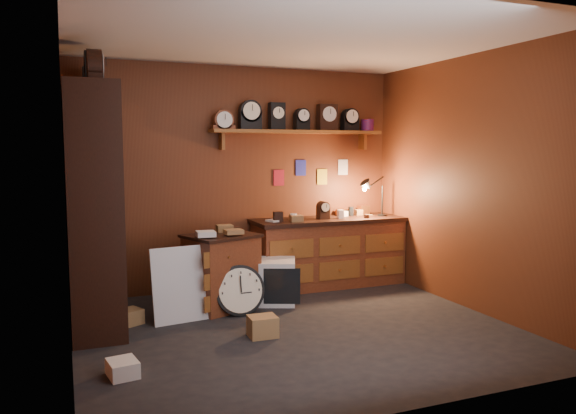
# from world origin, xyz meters

# --- Properties ---
(floor) EXTENTS (4.00, 4.00, 0.00)m
(floor) POSITION_xyz_m (0.00, 0.00, 0.00)
(floor) COLOR black
(floor) RESTS_ON ground
(room_shell) EXTENTS (4.02, 3.62, 2.71)m
(room_shell) POSITION_xyz_m (0.04, 0.11, 1.72)
(room_shell) COLOR #5E2C16
(room_shell) RESTS_ON ground
(shelving_unit) EXTENTS (0.47, 1.60, 2.58)m
(shelving_unit) POSITION_xyz_m (-1.79, 0.98, 1.25)
(shelving_unit) COLOR black
(shelving_unit) RESTS_ON ground
(workbench) EXTENTS (1.93, 0.66, 1.36)m
(workbench) POSITION_xyz_m (1.05, 1.47, 0.47)
(workbench) COLOR brown
(workbench) RESTS_ON ground
(low_cabinet) EXTENTS (0.87, 0.80, 0.89)m
(low_cabinet) POSITION_xyz_m (-0.47, 0.97, 0.44)
(low_cabinet) COLOR brown
(low_cabinet) RESTS_ON ground
(big_round_clock) EXTENTS (0.52, 0.17, 0.52)m
(big_round_clock) POSITION_xyz_m (-0.36, 0.67, 0.26)
(big_round_clock) COLOR black
(big_round_clock) RESTS_ON ground
(white_panel) EXTENTS (0.59, 0.23, 0.76)m
(white_panel) POSITION_xyz_m (-0.97, 0.68, 0.00)
(white_panel) COLOR silver
(white_panel) RESTS_ON ground
(mini_fridge) EXTENTS (0.61, 0.63, 0.48)m
(mini_fridge) POSITION_xyz_m (0.13, 0.96, 0.24)
(mini_fridge) COLOR silver
(mini_fridge) RESTS_ON ground
(floor_box_a) EXTENTS (0.31, 0.29, 0.15)m
(floor_box_a) POSITION_xyz_m (-1.47, 0.76, 0.07)
(floor_box_a) COLOR #9B7143
(floor_box_a) RESTS_ON ground
(floor_box_b) EXTENTS (0.24, 0.28, 0.12)m
(floor_box_b) POSITION_xyz_m (-1.65, -0.52, 0.06)
(floor_box_b) COLOR white
(floor_box_b) RESTS_ON ground
(floor_box_c) EXTENTS (0.26, 0.22, 0.19)m
(floor_box_c) POSITION_xyz_m (-0.37, -0.06, 0.10)
(floor_box_c) COLOR #9B7143
(floor_box_c) RESTS_ON ground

